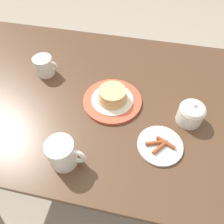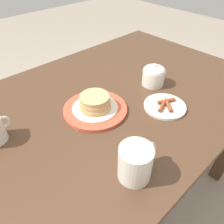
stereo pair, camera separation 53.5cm
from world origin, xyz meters
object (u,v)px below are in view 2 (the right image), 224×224
(pancake_plate, at_px, (95,106))
(sugar_bowl, at_px, (154,75))
(coffee_mug, at_px, (136,162))
(side_plate_bacon, at_px, (165,106))

(pancake_plate, distance_m, sugar_bowl, 0.30)
(pancake_plate, bearing_deg, sugar_bowl, -5.63)
(pancake_plate, xyz_separation_m, coffee_mug, (-0.10, -0.29, 0.03))
(side_plate_bacon, height_order, coffee_mug, coffee_mug)
(side_plate_bacon, xyz_separation_m, coffee_mug, (-0.30, -0.12, 0.05))
(pancake_plate, relative_size, side_plate_bacon, 1.50)
(side_plate_bacon, relative_size, coffee_mug, 1.25)
(side_plate_bacon, bearing_deg, coffee_mug, -158.07)
(coffee_mug, relative_size, sugar_bowl, 1.30)
(coffee_mug, bearing_deg, pancake_plate, 71.15)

